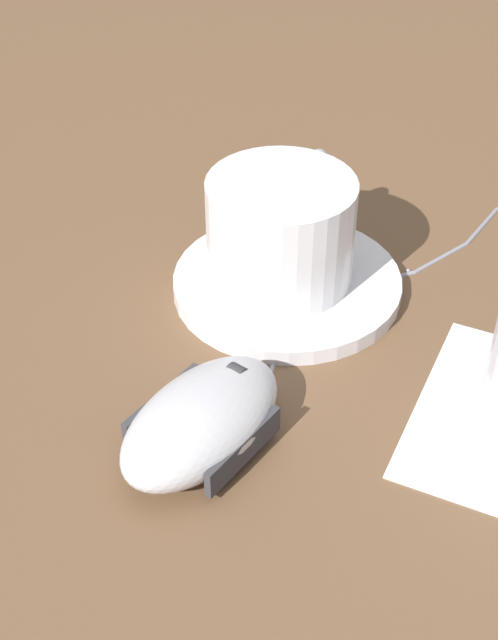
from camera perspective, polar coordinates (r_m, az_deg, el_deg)
The scene contains 5 objects.
ground_plane at distance 0.50m, azimuth 6.31°, elevation -4.61°, with size 3.00×3.00×0.00m, color brown.
saucer at distance 0.57m, azimuth 2.45°, elevation 2.35°, with size 0.14×0.14×0.01m, color white.
coffee_cup at distance 0.55m, azimuth 2.12°, elevation 5.85°, with size 0.09×0.12×0.07m.
computer_mouse at distance 0.46m, azimuth -3.04°, elevation -6.45°, with size 0.08×0.12×0.04m.
mouse_cable at distance 0.61m, azimuth 12.05°, elevation 4.14°, with size 0.17×0.31×0.00m.
Camera 1 is at (-0.09, 0.35, 0.35)m, focal length 50.00 mm.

